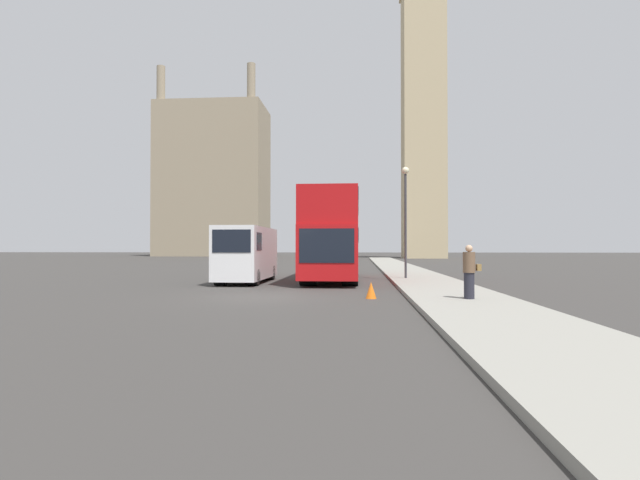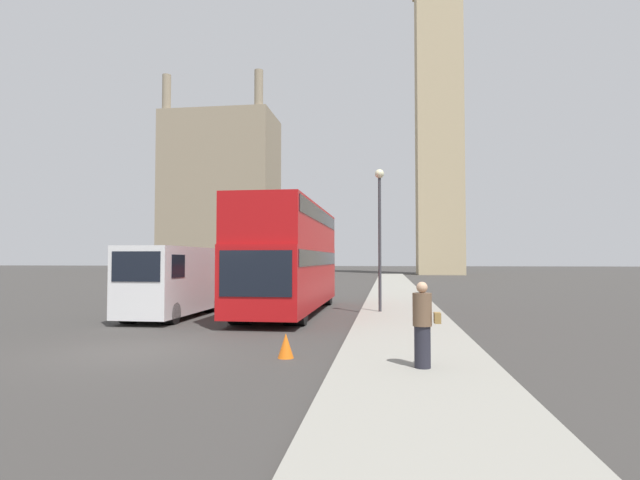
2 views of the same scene
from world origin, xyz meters
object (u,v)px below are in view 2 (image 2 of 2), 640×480
object	(u,v)px
clock_tower	(438,67)
red_double_decker_bus	(290,254)
white_van	(173,280)
pedestrian	(423,325)
street_lamp	(380,217)

from	to	relation	value
clock_tower	red_double_decker_bus	bearing A→B (deg)	-102.13
clock_tower	white_van	bearing A→B (deg)	-105.64
white_van	pedestrian	bearing A→B (deg)	-43.84
clock_tower	red_double_decker_bus	size ratio (longest dim) A/B	5.49
white_van	street_lamp	bearing A→B (deg)	12.92
white_van	clock_tower	bearing A→B (deg)	74.36
pedestrian	street_lamp	bearing A→B (deg)	95.35
pedestrian	street_lamp	distance (m)	10.58
clock_tower	pedestrian	bearing A→B (deg)	-96.14
white_van	pedestrian	distance (m)	12.07
red_double_decker_bus	clock_tower	bearing A→B (deg)	77.87
white_van	pedestrian	size ratio (longest dim) A/B	3.67
street_lamp	clock_tower	bearing A→B (deg)	81.73
clock_tower	white_van	world-z (taller)	clock_tower
pedestrian	white_van	bearing A→B (deg)	136.16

